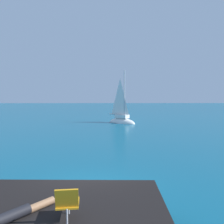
# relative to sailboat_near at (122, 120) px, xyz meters

# --- Properties ---
(ground_plane) EXTENTS (160.00, 160.00, 0.00)m
(ground_plane) POSITION_rel_sailboat_near_xyz_m (-2.45, -20.45, -0.40)
(ground_plane) COLOR #0F5675
(boulder_seaward) EXTENTS (1.27, 1.23, 0.67)m
(boulder_seaward) POSITION_rel_sailboat_near_xyz_m (-2.03, -21.38, -0.40)
(boulder_seaward) COLOR black
(boulder_seaward) RESTS_ON ground
(boulder_inland) EXTENTS (1.98, 1.78, 1.26)m
(boulder_inland) POSITION_rel_sailboat_near_xyz_m (-4.44, -22.02, -0.40)
(boulder_inland) COLOR black
(boulder_inland) RESTS_ON ground
(sailboat_near) EXTENTS (3.81, 3.43, 7.30)m
(sailboat_near) POSITION_rel_sailboat_near_xyz_m (0.00, 0.00, 0.00)
(sailboat_near) COLOR white
(sailboat_near) RESTS_ON ground
(person_sunbather) EXTENTS (1.27, 1.41, 0.25)m
(person_sunbather) POSITION_rel_sailboat_near_xyz_m (-3.67, -24.11, 0.75)
(person_sunbather) COLOR black
(person_sunbather) RESTS_ON shore_ledge
(beach_chair) EXTENTS (0.54, 0.64, 0.80)m
(beach_chair) POSITION_rel_sailboat_near_xyz_m (-2.52, -24.21, 1.08)
(beach_chair) COLOR orange
(beach_chair) RESTS_ON shore_ledge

